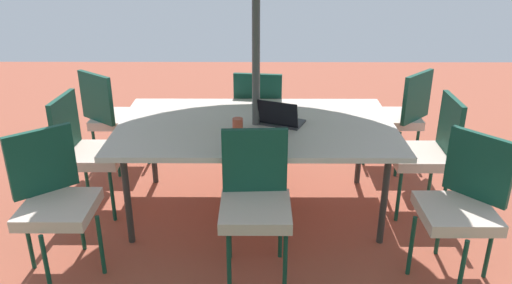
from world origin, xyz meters
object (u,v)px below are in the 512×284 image
at_px(chair_northwest, 463,201).
at_px(chair_southwest, 400,114).
at_px(chair_north, 256,198).
at_px(dining_table, 256,129).
at_px(cup, 238,125).
at_px(chair_south, 259,113).
at_px(laptop, 281,119).
at_px(chair_southeast, 112,114).
at_px(chair_west, 428,149).
at_px(chair_east, 86,148).
at_px(chair_northeast, 54,197).

relative_size(chair_northwest, chair_southwest, 1.00).
bearing_deg(chair_southwest, chair_north, 5.23).
height_order(dining_table, cup, cup).
height_order(chair_south, chair_southwest, same).
xyz_separation_m(chair_south, laptop, (-0.16, 0.85, 0.26)).
bearing_deg(chair_southeast, chair_west, -157.95).
xyz_separation_m(chair_southeast, chair_east, (0.00, 0.79, 0.00)).
bearing_deg(chair_southwest, cup, -11.32).
height_order(dining_table, laptop, laptop).
bearing_deg(chair_north, chair_south, 86.42).
height_order(chair_southwest, laptop, same).
bearing_deg(dining_table, chair_west, -179.98).
height_order(chair_northeast, laptop, same).
bearing_deg(chair_east, cup, -93.67).
xyz_separation_m(chair_east, laptop, (-1.56, 0.03, 0.26)).
xyz_separation_m(chair_west, chair_north, (1.38, 0.80, 0.00)).
height_order(chair_east, cup, chair_east).
xyz_separation_m(chair_southwest, chair_north, (1.37, 1.63, 0.00)).
distance_m(chair_southeast, chair_north, 2.11).
bearing_deg(chair_northwest, chair_north, -133.40).
xyz_separation_m(chair_northwest, chair_north, (1.34, -0.04, 0.00)).
height_order(chair_northwest, laptop, same).
distance_m(dining_table, chair_southwest, 1.61).
bearing_deg(chair_east, chair_west, -85.73).
distance_m(dining_table, chair_northeast, 1.56).
bearing_deg(chair_north, chair_east, 146.74).
height_order(chair_west, chair_southwest, same).
relative_size(chair_west, chair_southwest, 1.00).
distance_m(chair_northeast, chair_east, 0.81).
xyz_separation_m(chair_southwest, cup, (1.50, 0.99, 0.27)).
bearing_deg(chair_south, chair_northwest, 134.86).
xyz_separation_m(chair_southeast, laptop, (-1.56, 0.82, 0.26)).
bearing_deg(chair_northwest, chair_east, -149.10).
distance_m(chair_northwest, chair_west, 0.84).
height_order(chair_west, chair_southeast, same).
relative_size(chair_northeast, cup, 9.12).
xyz_separation_m(dining_table, chair_southeast, (1.37, -0.80, -0.17)).
bearing_deg(chair_south, chair_northeast, 56.91).
bearing_deg(chair_southwest, chair_northwest, 44.52).
distance_m(chair_south, chair_east, 1.62).
height_order(chair_northwest, chair_west, same).
bearing_deg(chair_north, chair_southwest, 47.35).
relative_size(dining_table, chair_south, 2.22).
bearing_deg(cup, chair_north, 102.28).
distance_m(dining_table, chair_northwest, 1.59).
distance_m(dining_table, chair_southeast, 1.59).
bearing_deg(chair_northwest, chair_west, 136.05).
xyz_separation_m(chair_west, laptop, (1.19, 0.02, 0.26)).
distance_m(chair_south, chair_southwest, 1.34).
bearing_deg(chair_northeast, laptop, -11.89).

